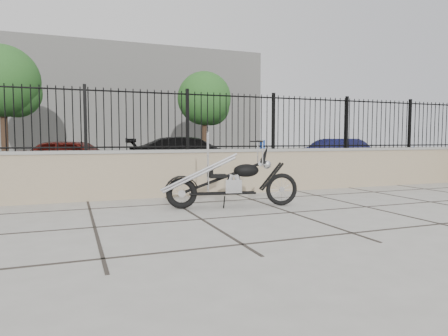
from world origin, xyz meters
name	(u,v)px	position (x,y,z in m)	size (l,w,h in m)	color
ground_plane	(291,213)	(0.00, 0.00, 0.00)	(90.00, 90.00, 0.00)	#99968E
parking_lot	(149,165)	(0.00, 12.50, 0.00)	(30.00, 30.00, 0.00)	black
retaining_wall	(232,171)	(0.00, 2.50, 0.48)	(14.00, 0.36, 0.96)	gray
iron_fence	(232,121)	(0.00, 2.50, 1.56)	(14.00, 0.08, 1.20)	black
background_building	(115,102)	(0.00, 26.50, 4.00)	(22.00, 6.00, 8.00)	beige
chopper_motorcycle	(230,169)	(-0.72, 0.82, 0.66)	(2.20, 0.39, 1.32)	black
car_red	(76,159)	(-3.13, 6.90, 0.60)	(1.41, 3.51, 1.19)	#460E0A
car_black	(192,155)	(0.55, 7.39, 0.63)	(1.76, 4.32, 1.25)	black
car_blue	(345,155)	(6.36, 6.84, 0.59)	(1.26, 3.61, 1.19)	#0E1036
bollard_a	(118,168)	(-2.16, 4.94, 0.44)	(0.11, 0.11, 0.89)	#0B42B2
bollard_b	(262,161)	(1.64, 4.31, 0.57)	(0.14, 0.14, 1.15)	blue
bollard_c	(412,161)	(6.91, 4.19, 0.46)	(0.11, 0.11, 0.93)	#0B60AD
tree_left	(2,78)	(-6.34, 17.00, 4.20)	(3.55, 3.55, 5.99)	#382619
tree_right	(204,96)	(4.03, 16.68, 3.66)	(3.10, 3.10, 5.23)	#382619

